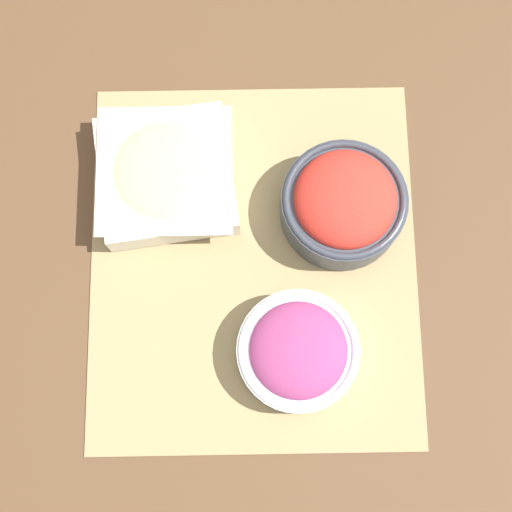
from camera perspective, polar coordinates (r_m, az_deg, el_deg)
ground_plane at (r=0.97m, az=0.00°, el=-0.45°), size 3.00×3.00×0.00m
placemat at (r=0.97m, az=0.00°, el=-0.42°), size 0.51×0.44×0.00m
tomato_bowl at (r=0.95m, az=7.22°, el=4.24°), size 0.17×0.17×0.09m
onion_bowl at (r=0.91m, az=3.57°, el=-7.60°), size 0.16×0.16×0.07m
cucumber_bowl at (r=0.97m, az=-7.02°, el=6.48°), size 0.20×0.20×0.06m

